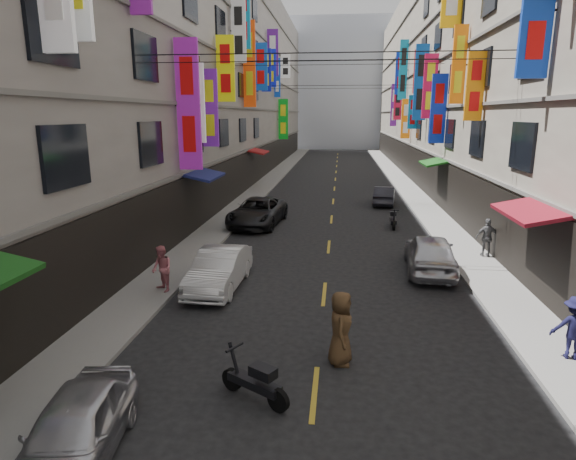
% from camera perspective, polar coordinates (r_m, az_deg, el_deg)
% --- Properties ---
extents(sidewalk_left, '(2.00, 90.00, 0.12)m').
position_cam_1_polar(sidewalk_left, '(40.31, -3.07, 5.14)').
color(sidewalk_left, slate).
rests_on(sidewalk_left, ground).
extents(sidewalk_right, '(2.00, 90.00, 0.12)m').
position_cam_1_polar(sidewalk_right, '(40.18, 14.14, 4.72)').
color(sidewalk_right, slate).
rests_on(sidewalk_right, ground).
extents(building_row_left, '(10.14, 90.00, 19.00)m').
position_cam_1_polar(building_row_left, '(41.43, -11.88, 18.18)').
color(building_row_left, gray).
rests_on(building_row_left, ground).
extents(building_row_right, '(10.14, 90.00, 19.00)m').
position_cam_1_polar(building_row_right, '(41.18, 23.61, 17.41)').
color(building_row_right, '#A39B89').
rests_on(building_row_right, ground).
extents(haze_block, '(18.00, 8.00, 22.00)m').
position_cam_1_polar(haze_block, '(89.50, 6.17, 16.68)').
color(haze_block, silver).
rests_on(haze_block, ground).
extents(shop_signage, '(14.00, 55.00, 12.12)m').
position_cam_1_polar(shop_signage, '(32.06, 5.32, 19.33)').
color(shop_signage, '#0F35B3').
rests_on(shop_signage, ground).
extents(street_awnings, '(13.99, 35.20, 0.41)m').
position_cam_1_polar(street_awnings, '(23.60, 2.05, 6.42)').
color(street_awnings, '#175316').
rests_on(street_awnings, ground).
extents(overhead_cables, '(14.00, 38.04, 1.24)m').
position_cam_1_polar(overhead_cables, '(27.52, 5.58, 19.48)').
color(overhead_cables, black).
rests_on(overhead_cables, ground).
extents(lane_markings, '(0.12, 80.20, 0.01)m').
position_cam_1_polar(lane_markings, '(36.83, 5.46, 4.22)').
color(lane_markings, gold).
rests_on(lane_markings, ground).
extents(scooter_crossing, '(1.60, 1.04, 1.14)m').
position_cam_1_polar(scooter_crossing, '(10.60, -3.90, -17.51)').
color(scooter_crossing, black).
rests_on(scooter_crossing, ground).
extents(scooter_far_right, '(0.50, 1.80, 1.14)m').
position_cam_1_polar(scooter_far_right, '(26.39, 12.34, 1.24)').
color(scooter_far_right, black).
rests_on(scooter_far_right, ground).
extents(car_left_near, '(1.91, 3.74, 1.22)m').
position_cam_1_polar(car_left_near, '(9.68, -23.96, -20.90)').
color(car_left_near, silver).
rests_on(car_left_near, ground).
extents(car_left_mid, '(1.59, 4.22, 1.38)m').
position_cam_1_polar(car_left_mid, '(16.88, -8.15, -4.63)').
color(car_left_mid, silver).
rests_on(car_left_mid, ground).
extents(car_left_far, '(2.93, 5.49, 1.47)m').
position_cam_1_polar(car_left_far, '(26.32, -3.63, 2.14)').
color(car_left_far, black).
rests_on(car_left_far, ground).
extents(car_right_mid, '(2.10, 4.53, 1.50)m').
position_cam_1_polar(car_right_mid, '(19.19, 16.49, -2.64)').
color(car_right_mid, silver).
rests_on(car_right_mid, ground).
extents(car_right_far, '(1.75, 3.91, 1.24)m').
position_cam_1_polar(car_right_far, '(33.03, 11.33, 4.03)').
color(car_right_far, '#2B2A33').
rests_on(car_right_far, ground).
extents(pedestrian_lfar, '(0.91, 0.90, 1.56)m').
position_cam_1_polar(pedestrian_lfar, '(16.61, -14.72, -4.47)').
color(pedestrian_lfar, '#C76973').
rests_on(pedestrian_lfar, sidewalk_left).
extents(pedestrian_rnear, '(1.11, 0.75, 1.57)m').
position_cam_1_polar(pedestrian_rnear, '(13.68, 30.81, -9.92)').
color(pedestrian_rnear, '#141335').
rests_on(pedestrian_rnear, sidewalk_right).
extents(pedestrian_rfar, '(0.96, 0.57, 1.61)m').
position_cam_1_polar(pedestrian_rfar, '(21.67, 22.55, -0.83)').
color(pedestrian_rfar, '#5A5B5D').
rests_on(pedestrian_rfar, sidewalk_right).
extents(pedestrian_crossing, '(0.63, 0.91, 1.84)m').
position_cam_1_polar(pedestrian_crossing, '(11.83, 6.26, -11.49)').
color(pedestrian_crossing, '#4E361F').
rests_on(pedestrian_crossing, ground).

